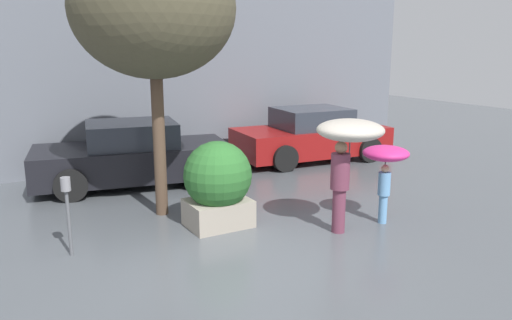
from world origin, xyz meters
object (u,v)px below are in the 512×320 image
Objects in this scene: person_child at (386,160)px; parked_car_near at (133,156)px; street_tree at (153,9)px; person_adult at (348,141)px; planter_box at (218,183)px; parking_meter at (67,200)px; parked_car_far at (311,136)px.

parked_car_near reaches higher than person_child.
street_tree is (-3.24, 2.32, 2.51)m from person_child.
street_tree is at bearing 158.72° from person_adult.
street_tree is (-0.63, 1.09, 2.87)m from planter_box.
planter_box is 1.09× the size of person_child.
parking_meter is at bearing 161.24° from parked_car_near.
street_tree is (-0.14, -2.28, 2.98)m from parked_car_near.
street_tree is at bearing 32.38° from parking_meter.
person_adult is at bearing 155.65° from parked_car_far.
person_adult is 0.44× the size of parked_car_far.
person_child is 0.30× the size of parked_car_near.
person_adult is 4.37m from parking_meter.
planter_box reaches higher than parked_car_far.
parked_car_far is (4.42, 3.43, -0.12)m from planter_box.
person_adult reaches higher than person_child.
parked_car_far is 7.69m from parking_meter.
parking_meter is (-2.43, -0.05, 0.10)m from planter_box.
parked_car_near is (-2.20, 4.66, -0.89)m from person_adult.
parked_car_near is (-0.49, 3.36, -0.12)m from planter_box.
parked_car_far is at bearing 37.84° from planter_box.
street_tree is (-5.05, -2.35, 2.98)m from parked_car_far.
person_adult is 3.94m from street_tree.
parked_car_near is at bearing 60.44° from parking_meter.
person_child is at bearing -13.15° from parking_meter.
person_child is 4.71m from street_tree.
parked_car_near reaches higher than parking_meter.
parked_car_far is (1.81, 4.66, -0.47)m from person_child.
person_child is at bearing -25.25° from planter_box.
planter_box is 1.24× the size of parking_meter.
person_adult is at bearing -143.97° from parked_car_near.
person_child is 5.02m from parked_car_far.
planter_box is at bearing 167.04° from person_adult.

